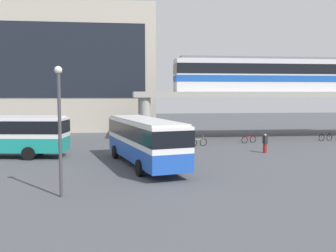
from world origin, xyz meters
TOP-DOWN VIEW (x-y plane):
  - ground_plane at (0.00, 10.00)m, footprint 120.00×120.00m
  - station_building at (-11.83, 31.67)m, footprint 27.74×13.12m
  - elevated_platform at (15.04, 18.21)m, footprint 32.26×6.38m
  - train at (16.09, 18.21)m, footprint 25.14×2.96m
  - bus_main at (-0.71, 2.67)m, footprint 5.16×11.33m
  - bicycle_black at (18.99, 14.06)m, footprint 1.75×0.49m
  - bicycle_red at (10.37, 13.27)m, footprint 1.70×0.68m
  - bicycle_orange at (4.89, 11.66)m, footprint 1.74×0.53m
  - pedestrian_near_building at (9.64, 7.05)m, footprint 0.35×0.45m
  - lamp_post at (-5.09, -4.75)m, footprint 0.36×0.36m

SIDE VIEW (x-z plane):
  - ground_plane at x=0.00m, z-range 0.00..0.00m
  - bicycle_black at x=18.99m, z-range -0.16..0.88m
  - bicycle_red at x=10.37m, z-range -0.16..0.88m
  - bicycle_orange at x=4.89m, z-range -0.16..0.88m
  - pedestrian_near_building at x=9.64m, z-range -0.05..1.55m
  - bus_main at x=-0.71m, z-range 0.38..3.60m
  - lamp_post at x=-5.09m, z-range 0.57..6.79m
  - elevated_platform at x=15.04m, z-range 1.89..7.05m
  - train at x=16.09m, z-range 5.21..9.05m
  - station_building at x=-11.83m, z-range 0.00..16.56m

